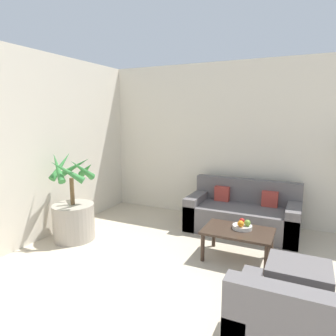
% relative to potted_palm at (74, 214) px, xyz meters
% --- Properties ---
extents(wall_back, '(8.51, 0.06, 2.70)m').
position_rel_potted_palm_xyz_m(wall_back, '(3.02, 1.92, 0.97)').
color(wall_back, beige).
rests_on(wall_back, ground_plane).
extents(potted_palm, '(0.69, 0.71, 1.30)m').
position_rel_potted_palm_xyz_m(potted_palm, '(0.00, 0.00, 0.00)').
color(potted_palm, '#ADA393').
rests_on(potted_palm, ground_plane).
extents(sofa_loveseat, '(1.68, 0.80, 0.78)m').
position_rel_potted_palm_xyz_m(sofa_loveseat, '(2.18, 1.38, -0.11)').
color(sofa_loveseat, '#605B5B').
rests_on(sofa_loveseat, ground_plane).
extents(coffee_table, '(0.85, 0.57, 0.39)m').
position_rel_potted_palm_xyz_m(coffee_table, '(2.32, 0.40, -0.04)').
color(coffee_table, '#38281E').
rests_on(coffee_table, ground_plane).
extents(fruit_bowl, '(0.25, 0.25, 0.05)m').
position_rel_potted_palm_xyz_m(fruit_bowl, '(2.36, 0.46, 0.04)').
color(fruit_bowl, beige).
rests_on(fruit_bowl, coffee_table).
extents(apple_red, '(0.07, 0.07, 0.07)m').
position_rel_potted_palm_xyz_m(apple_red, '(2.34, 0.52, 0.09)').
color(apple_red, red).
rests_on(apple_red, fruit_bowl).
extents(apple_green, '(0.08, 0.08, 0.08)m').
position_rel_potted_palm_xyz_m(apple_green, '(2.42, 0.46, 0.10)').
color(apple_green, olive).
rests_on(apple_green, fruit_bowl).
extents(orange_fruit, '(0.08, 0.08, 0.08)m').
position_rel_potted_palm_xyz_m(orange_fruit, '(2.35, 0.39, 0.10)').
color(orange_fruit, orange).
rests_on(orange_fruit, fruit_bowl).
extents(armchair, '(0.92, 0.78, 0.76)m').
position_rel_potted_palm_xyz_m(armchair, '(3.07, -1.11, -0.12)').
color(armchair, '#605B5B').
rests_on(armchair, ground_plane).
extents(ottoman, '(0.57, 0.49, 0.42)m').
position_rel_potted_palm_xyz_m(ottoman, '(3.05, -0.29, -0.17)').
color(ottoman, '#605B5B').
rests_on(ottoman, ground_plane).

